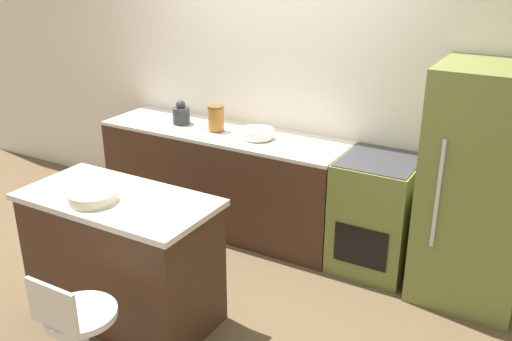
# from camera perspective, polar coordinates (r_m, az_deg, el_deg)

# --- Properties ---
(ground_plane) EXTENTS (14.00, 14.00, 0.00)m
(ground_plane) POSITION_cam_1_polar(r_m,az_deg,el_deg) (4.95, -2.01, -7.80)
(ground_plane) COLOR brown
(wall_back) EXTENTS (8.00, 0.06, 2.60)m
(wall_back) POSITION_cam_1_polar(r_m,az_deg,el_deg) (5.04, 2.00, 8.65)
(wall_back) COLOR silver
(wall_back) RESTS_ON ground_plane
(back_counter) EXTENTS (2.26, 0.64, 0.92)m
(back_counter) POSITION_cam_1_polar(r_m,az_deg,el_deg) (5.17, -3.27, -0.85)
(back_counter) COLOR #422819
(back_counter) RESTS_ON ground_plane
(kitchen_island) EXTENTS (1.32, 0.67, 0.91)m
(kitchen_island) POSITION_cam_1_polar(r_m,az_deg,el_deg) (4.02, -13.17, -8.46)
(kitchen_island) COLOR #422819
(kitchen_island) RESTS_ON ground_plane
(oven_range) EXTENTS (0.59, 0.65, 0.92)m
(oven_range) POSITION_cam_1_polar(r_m,az_deg,el_deg) (4.61, 11.92, -4.25)
(oven_range) COLOR olive
(oven_range) RESTS_ON ground_plane
(refrigerator) EXTENTS (0.73, 0.74, 1.71)m
(refrigerator) POSITION_cam_1_polar(r_m,az_deg,el_deg) (4.28, 21.39, -1.56)
(refrigerator) COLOR olive
(refrigerator) RESTS_ON ground_plane
(stool_chair) EXTENTS (0.41, 0.41, 0.82)m
(stool_chair) POSITION_cam_1_polar(r_m,az_deg,el_deg) (3.46, -17.23, -15.59)
(stool_chair) COLOR #B7B7BC
(stool_chair) RESTS_ON ground_plane
(kettle) EXTENTS (0.16, 0.16, 0.22)m
(kettle) POSITION_cam_1_polar(r_m,az_deg,el_deg) (5.22, -7.50, 5.62)
(kettle) COLOR #333338
(kettle) RESTS_ON back_counter
(mixing_bowl) EXTENTS (0.27, 0.27, 0.07)m
(mixing_bowl) POSITION_cam_1_polar(r_m,az_deg,el_deg) (4.81, 0.15, 3.75)
(mixing_bowl) COLOR white
(mixing_bowl) RESTS_ON back_counter
(canister_jar) EXTENTS (0.15, 0.15, 0.22)m
(canister_jar) POSITION_cam_1_polar(r_m,az_deg,el_deg) (5.00, -4.02, 5.27)
(canister_jar) COLOR #9E6623
(canister_jar) RESTS_ON back_counter
(fruit_bowl) EXTENTS (0.31, 0.31, 0.07)m
(fruit_bowl) POSITION_cam_1_polar(r_m,az_deg,el_deg) (3.78, -16.03, -2.54)
(fruit_bowl) COLOR beige
(fruit_bowl) RESTS_ON kitchen_island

